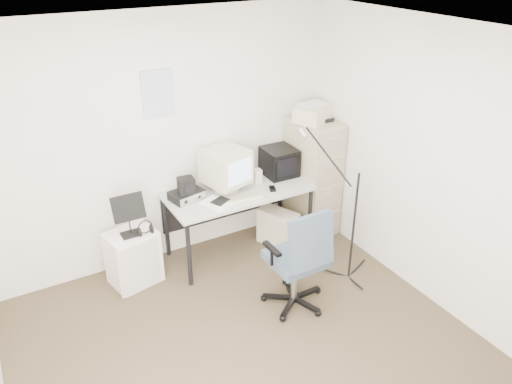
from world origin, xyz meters
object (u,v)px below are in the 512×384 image
desk (239,221)px  office_chair (295,257)px  side_cart (133,257)px  filing_cabinet (312,176)px

desk → office_chair: 1.04m
desk → side_cart: size_ratio=2.71×
desk → filing_cabinet: bearing=1.8°
filing_cabinet → desk: 0.99m
office_chair → side_cart: (-1.17, 1.06, -0.24)m
desk → office_chair: size_ratio=1.46×
filing_cabinet → side_cart: (-2.10, -0.00, -0.37)m
filing_cabinet → side_cart: 2.13m
desk → office_chair: bearing=-88.9°
filing_cabinet → office_chair: 1.42m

